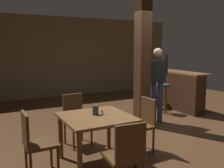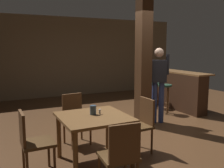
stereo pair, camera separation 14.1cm
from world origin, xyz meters
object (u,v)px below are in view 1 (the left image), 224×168
at_px(standing_person, 157,80).
at_px(bar_counter, 173,89).
at_px(chair_north, 76,116).
at_px(bar_stool_mid, 152,89).
at_px(chair_east, 142,122).
at_px(dining_table, 96,123).
at_px(salt_shaker, 102,112).
at_px(bar_stool_far, 143,86).
at_px(chair_south, 126,154).
at_px(chair_west, 35,141).
at_px(bar_stool_near, 163,91).
at_px(napkin_cup, 95,110).

distance_m(standing_person, bar_counter, 1.66).
relative_size(chair_north, bar_stool_mid, 1.22).
distance_m(chair_north, chair_east, 1.21).
distance_m(dining_table, chair_north, 0.89).
distance_m(chair_north, salt_shaker, 0.88).
bearing_deg(dining_table, bar_counter, 32.90).
xyz_separation_m(standing_person, bar_stool_far, (0.84, 1.78, -0.45)).
bearing_deg(chair_south, chair_west, 132.93).
height_order(standing_person, bar_stool_near, standing_person).
distance_m(standing_person, bar_stool_mid, 1.53).
height_order(bar_stool_near, bar_stool_mid, bar_stool_near).
relative_size(chair_east, standing_person, 0.52).
distance_m(chair_west, salt_shaker, 1.04).
height_order(chair_west, bar_stool_near, chair_west).
bearing_deg(chair_south, salt_shaker, 80.89).
bearing_deg(chair_east, bar_counter, 40.30).
xyz_separation_m(standing_person, bar_counter, (1.30, 0.93, -0.46)).
height_order(dining_table, bar_stool_mid, dining_table).
distance_m(chair_south, standing_person, 3.09).
relative_size(bar_counter, bar_stool_near, 2.72).
height_order(dining_table, chair_south, chair_south).
distance_m(chair_south, napkin_cup, 1.03).
bearing_deg(bar_stool_far, napkin_cup, -134.50).
relative_size(chair_north, napkin_cup, 6.37).
bearing_deg(salt_shaker, bar_stool_mid, 41.66).
height_order(dining_table, chair_west, chair_west).
xyz_separation_m(dining_table, bar_stool_mid, (2.88, 2.51, -0.07)).
height_order(salt_shaker, standing_person, standing_person).
relative_size(chair_south, bar_counter, 0.43).
bearing_deg(bar_stool_far, bar_counter, -61.45).
bearing_deg(standing_person, chair_east, -135.40).
bearing_deg(chair_west, bar_stool_far, 38.47).
bearing_deg(dining_table, bar_stool_near, 34.07).
relative_size(bar_stool_mid, bar_stool_far, 0.98).
height_order(chair_west, bar_counter, bar_counter).
bearing_deg(standing_person, chair_south, -134.42).
bearing_deg(chair_north, bar_stool_far, 36.24).
bearing_deg(bar_stool_mid, chair_west, -146.40).
bearing_deg(bar_counter, bar_stool_near, -152.58).
height_order(salt_shaker, bar_stool_far, salt_shaker).
bearing_deg(napkin_cup, standing_person, 29.95).
xyz_separation_m(chair_north, bar_stool_mid, (2.89, 1.62, 0.04)).
distance_m(napkin_cup, standing_person, 2.41).
height_order(salt_shaker, bar_counter, bar_counter).
xyz_separation_m(salt_shaker, standing_person, (1.98, 1.22, 0.23)).
distance_m(chair_north, bar_stool_mid, 3.31).
bearing_deg(bar_stool_far, chair_east, -124.80).
relative_size(chair_north, chair_east, 1.00).
relative_size(salt_shaker, bar_counter, 0.04).
bearing_deg(bar_stool_near, standing_person, -137.88).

